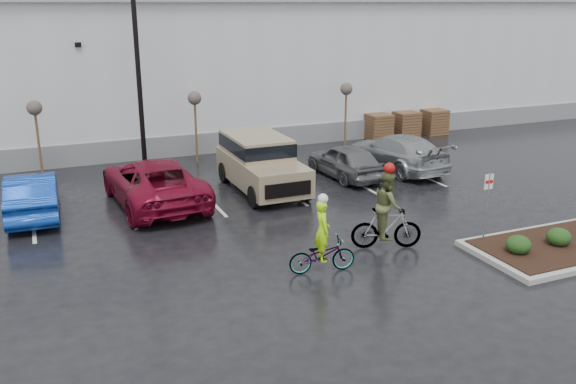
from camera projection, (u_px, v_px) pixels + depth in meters
name	position (u px, v px, depth m)	size (l,w,h in m)	color
ground	(376.00, 268.00, 16.56)	(120.00, 120.00, 0.00)	black
warehouse	(179.00, 62.00, 34.78)	(60.50, 15.50, 7.20)	silver
wooded_ridge	(120.00, 47.00, 55.18)	(80.00, 25.00, 6.00)	#1B3616
lamppost	(136.00, 35.00, 23.91)	(0.50, 1.00, 9.22)	black
sapling_west	(35.00, 112.00, 24.17)	(0.60, 0.60, 3.20)	#503A20
sapling_mid	(195.00, 102.00, 26.60)	(0.60, 0.60, 3.20)	#503A20
sapling_east	(346.00, 93.00, 29.41)	(0.60, 0.60, 3.20)	#503A20
pallet_stack_a	(378.00, 127.00, 31.83)	(1.20, 1.20, 1.35)	#503A20
pallet_stack_b	(406.00, 124.00, 32.47)	(1.20, 1.20, 1.35)	#503A20
pallet_stack_c	(434.00, 122.00, 33.14)	(1.20, 1.20, 1.35)	#503A20
shrub_a	(518.00, 245.00, 17.06)	(0.70, 0.70, 0.52)	#173512
shrub_b	(559.00, 237.00, 17.62)	(0.70, 0.70, 0.52)	#173512
fire_lane_sign	(487.00, 200.00, 17.74)	(0.30, 0.05, 2.20)	gray
car_blue	(33.00, 194.00, 20.39)	(1.58, 4.54, 1.50)	#0D3394
car_red	(154.00, 182.00, 21.55)	(2.76, 5.98, 1.66)	maroon
suv_tan	(262.00, 165.00, 23.04)	(2.20, 5.10, 2.06)	gray
car_grey	(345.00, 161.00, 24.91)	(1.66, 4.12, 1.40)	#5B5D60
car_far_silver	(396.00, 152.00, 26.08)	(2.15, 5.29, 1.53)	#989CA0
cyclist_hivis	(322.00, 248.00, 16.13)	(1.88, 0.89, 2.19)	#3F3F44
cyclist_olive	(387.00, 218.00, 17.63)	(2.07, 1.23, 2.58)	#3F3F44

